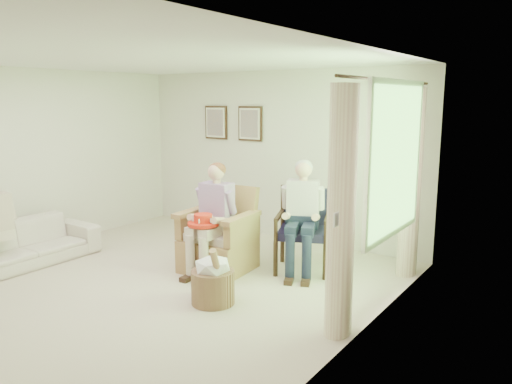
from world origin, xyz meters
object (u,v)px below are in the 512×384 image
(person_wicker, at_px, (212,211))
(person_dark, at_px, (300,209))
(red_hat, at_px, (203,221))
(hatbox, at_px, (213,279))
(wicker_armchair, at_px, (220,244))
(sofa, at_px, (21,244))
(wood_armchair, at_px, (307,226))

(person_wicker, bearing_deg, person_dark, 29.82)
(person_wicker, xyz_separation_m, person_dark, (0.90, 0.62, 0.03))
(red_hat, distance_m, hatbox, 0.94)
(wicker_armchair, relative_size, hatbox, 1.55)
(sofa, xyz_separation_m, red_hat, (2.26, 1.03, 0.42))
(sofa, bearing_deg, wood_armchair, -57.16)
(red_hat, height_order, hatbox, red_hat)
(wood_armchair, height_order, person_dark, person_dark)
(sofa, distance_m, hatbox, 2.91)
(wood_armchair, height_order, person_wicker, person_wicker)
(person_wicker, xyz_separation_m, red_hat, (0.02, -0.20, -0.09))
(sofa, distance_m, person_dark, 3.69)
(wicker_armchair, bearing_deg, person_dark, 23.33)
(wicker_armchair, bearing_deg, wood_armchair, 31.04)
(sofa, bearing_deg, wicker_armchair, -58.47)
(wicker_armchair, bearing_deg, red_hat, -91.21)
(person_wicker, height_order, hatbox, person_wicker)
(wicker_armchair, distance_m, person_wicker, 0.48)
(sofa, height_order, person_dark, person_dark)
(wood_armchair, height_order, sofa, wood_armchair)
(wicker_armchair, xyz_separation_m, wood_armchair, (0.90, 0.65, 0.22))
(wood_armchair, bearing_deg, person_wicker, -161.86)
(sofa, distance_m, person_wicker, 2.61)
(wood_armchair, bearing_deg, sofa, -170.39)
(sofa, relative_size, hatbox, 2.85)
(wicker_armchair, distance_m, red_hat, 0.50)
(person_wicker, relative_size, red_hat, 3.62)
(wood_armchair, height_order, hatbox, wood_armchair)
(hatbox, bearing_deg, red_hat, 137.33)
(person_dark, bearing_deg, red_hat, -159.94)
(hatbox, bearing_deg, person_wicker, 129.51)
(wicker_armchair, bearing_deg, person_wicker, -94.88)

